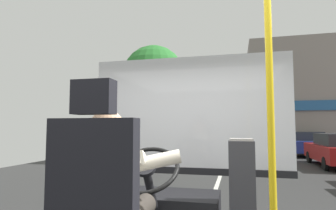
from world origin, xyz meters
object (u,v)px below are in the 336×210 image
bus_driver (111,188)px  parked_car_blue (305,143)px  fare_box (242,194)px  handrail_pole (271,113)px

bus_driver → parked_car_blue: 17.73m
bus_driver → fare_box: (0.76, 1.01, -0.22)m
bus_driver → parked_car_blue: (4.71, 17.08, -0.58)m
bus_driver → handrail_pole: 1.06m
handrail_pole → fare_box: (-0.17, 0.74, -0.66)m
bus_driver → handrail_pole: (0.93, 0.27, 0.44)m
bus_driver → fare_box: bearing=53.0°
handrail_pole → parked_car_blue: bearing=77.3°
bus_driver → parked_car_blue: bus_driver is taller
bus_driver → parked_car_blue: bearing=74.6°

